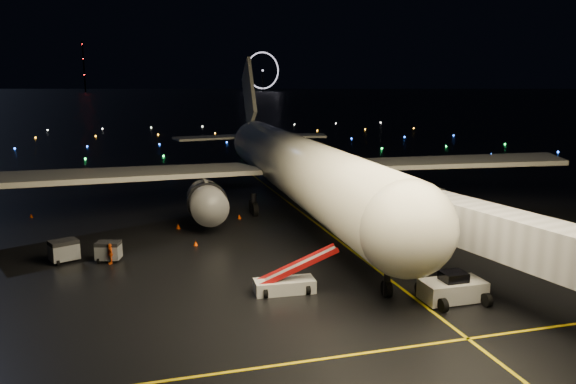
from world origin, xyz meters
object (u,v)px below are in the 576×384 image
object	(u,v)px
airliner	(289,131)
baggage_cart_1	(64,251)
baggage_cart_0	(109,251)
pushback_tug	(453,286)
crew_c	(110,254)
belt_loader	(284,272)

from	to	relation	value
airliner	baggage_cart_1	xyz separation A→B (m)	(-23.86, -14.16, -8.43)
baggage_cart_0	pushback_tug	bearing A→B (deg)	-17.82
crew_c	baggage_cart_1	distance (m)	4.13
crew_c	baggage_cart_0	size ratio (longest dim) A/B	0.90
crew_c	baggage_cart_0	bearing A→B (deg)	178.65
airliner	pushback_tug	world-z (taller)	airliner
baggage_cart_0	baggage_cart_1	bearing A→B (deg)	-175.66
pushback_tug	crew_c	distance (m)	27.65
pushback_tug	crew_c	bearing A→B (deg)	147.31
airliner	baggage_cart_1	bearing A→B (deg)	-147.64
pushback_tug	airliner	bearing A→B (deg)	95.92
belt_loader	baggage_cart_0	size ratio (longest dim) A/B	3.25
pushback_tug	belt_loader	xyz separation A→B (m)	(-10.91, 4.71, 0.51)
baggage_cart_0	baggage_cart_1	xyz separation A→B (m)	(-3.63, 0.75, 0.11)
pushback_tug	baggage_cart_1	distance (m)	31.73
belt_loader	baggage_cart_0	bearing A→B (deg)	141.49
airliner	baggage_cart_0	xyz separation A→B (m)	(-20.24, -14.91, -8.53)
pushback_tug	crew_c	xyz separation A→B (m)	(-23.29, 14.90, -0.16)
pushback_tug	baggage_cart_0	xyz separation A→B (m)	(-23.46, 15.77, -0.20)
pushback_tug	baggage_cart_0	distance (m)	28.27
crew_c	pushback_tug	bearing A→B (deg)	45.17
belt_loader	crew_c	xyz separation A→B (m)	(-12.38, 10.19, -0.67)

